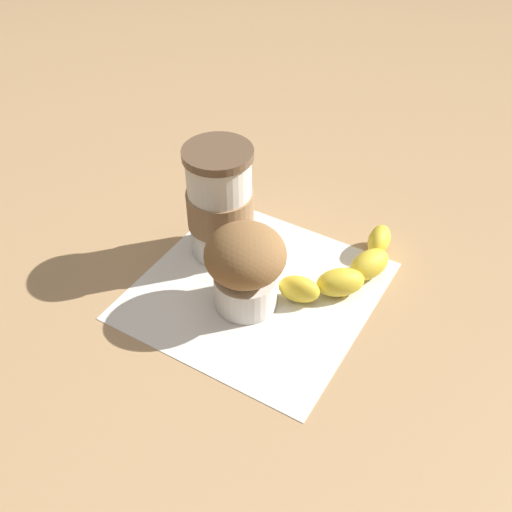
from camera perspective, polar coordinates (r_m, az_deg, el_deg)
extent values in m
plane|color=tan|center=(0.72, 0.00, -3.30)|extent=(3.00, 3.00, 0.00)
cube|color=white|center=(0.72, 0.00, -3.26)|extent=(0.32, 0.32, 0.00)
cylinder|color=white|center=(0.73, -3.43, 4.80)|extent=(0.08, 0.08, 0.14)
cylinder|color=brown|center=(0.69, -3.68, 9.70)|extent=(0.08, 0.08, 0.01)
cylinder|color=#997551|center=(0.73, -3.42, 4.56)|extent=(0.08, 0.08, 0.05)
cylinder|color=white|center=(0.69, -0.98, -3.18)|extent=(0.07, 0.07, 0.04)
ellipsoid|color=olive|center=(0.65, -1.03, 0.11)|extent=(0.09, 0.09, 0.06)
ellipsoid|color=yellow|center=(0.70, 4.17, -3.03)|extent=(0.05, 0.03, 0.03)
ellipsoid|color=yellow|center=(0.71, 8.03, -2.49)|extent=(0.07, 0.06, 0.03)
ellipsoid|color=yellow|center=(0.74, 10.72, -0.79)|extent=(0.06, 0.07, 0.03)
ellipsoid|color=yellow|center=(0.78, 11.64, 1.48)|extent=(0.03, 0.05, 0.03)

